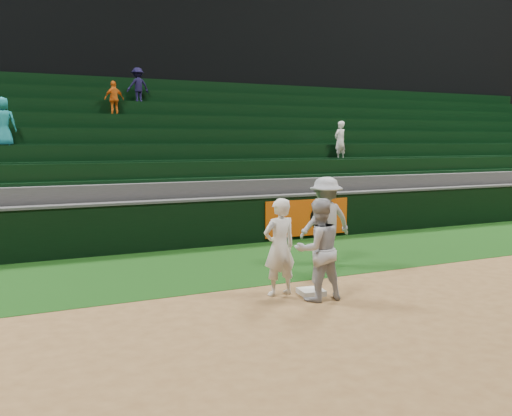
{
  "coord_description": "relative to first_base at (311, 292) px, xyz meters",
  "views": [
    {
      "loc": [
        -5.09,
        -8.43,
        2.7
      ],
      "look_at": [
        0.11,
        2.3,
        1.3
      ],
      "focal_mm": 40.0,
      "sensor_mm": 36.0,
      "label": 1
    }
  ],
  "objects": [
    {
      "name": "ground",
      "position": [
        -0.09,
        -0.0,
        -0.05
      ],
      "size": [
        70.0,
        70.0,
        0.0
      ],
      "primitive_type": "plane",
      "color": "brown",
      "rests_on": "ground"
    },
    {
      "name": "first_base",
      "position": [
        0.0,
        0.0,
        0.0
      ],
      "size": [
        0.48,
        0.48,
        0.09
      ],
      "primitive_type": "cube",
      "rotation": [
        0.0,
        0.0,
        -0.15
      ],
      "color": "silver",
      "rests_on": "ground"
    },
    {
      "name": "baserunner",
      "position": [
        -0.08,
        -0.34,
        0.83
      ],
      "size": [
        0.87,
        0.69,
        1.75
      ],
      "primitive_type": "imported",
      "rotation": [
        0.0,
        0.0,
        3.1
      ],
      "color": "#ACAEB8",
      "rests_on": "ground"
    },
    {
      "name": "foul_grass",
      "position": [
        -0.09,
        3.0,
        -0.04
      ],
      "size": [
        36.0,
        4.2,
        0.01
      ],
      "primitive_type": "cube",
      "color": "black",
      "rests_on": "ground"
    },
    {
      "name": "upper_deck",
      "position": [
        -0.09,
        17.45,
        5.95
      ],
      "size": [
        40.0,
        12.0,
        12.0
      ],
      "primitive_type": "cube",
      "color": "black",
      "rests_on": "ground"
    },
    {
      "name": "first_baseman",
      "position": [
        -0.52,
        0.23,
        0.81
      ],
      "size": [
        0.65,
        0.45,
        1.72
      ],
      "primitive_type": "imported",
      "rotation": [
        0.0,
        0.0,
        3.21
      ],
      "color": "white",
      "rests_on": "ground"
    },
    {
      "name": "base_coach",
      "position": [
        1.57,
        1.99,
        0.92
      ],
      "size": [
        1.27,
        0.76,
        1.92
      ],
      "primitive_type": "imported",
      "rotation": [
        0.0,
        0.0,
        3.18
      ],
      "color": "#9DA0AA",
      "rests_on": "foul_grass"
    },
    {
      "name": "field_wall",
      "position": [
        -0.06,
        5.2,
        0.59
      ],
      "size": [
        36.0,
        0.45,
        1.25
      ],
      "color": "black",
      "rests_on": "ground"
    },
    {
      "name": "stadium_seating",
      "position": [
        -0.09,
        8.97,
        1.65
      ],
      "size": [
        36.0,
        5.95,
        5.06
      ],
      "color": "#3A3A3D",
      "rests_on": "ground"
    }
  ]
}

